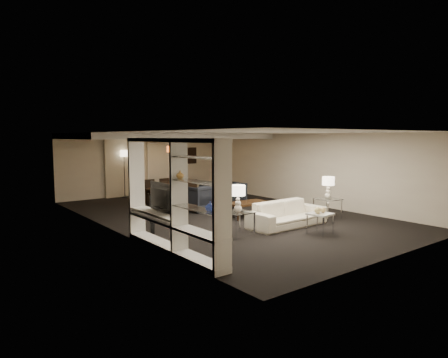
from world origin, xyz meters
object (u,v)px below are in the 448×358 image
(chair_fl, at_px, (147,191))
(chair_nr, at_px, (195,192))
(table_lamp_left, at_px, (238,199))
(floor_speaker, at_px, (152,215))
(chair_fr, at_px, (176,189))
(side_table_right, at_px, (328,209))
(chair_nl, at_px, (165,195))
(floor_lamp, at_px, (124,174))
(television, at_px, (159,198))
(dining_table, at_px, (171,196))
(sofa, at_px, (287,214))
(armchair_left, at_px, (199,198))
(marble_table, at_px, (320,224))
(armchair_right, at_px, (228,195))
(pendant_light, at_px, (174,149))
(chair_fm, at_px, (162,190))
(table_lamp_right, at_px, (328,188))
(chair_nm, at_px, (181,194))
(vase_blue, at_px, (210,206))
(side_table_left, at_px, (238,224))
(vase_amber, at_px, (180,175))

(chair_fl, bearing_deg, chair_nr, 134.74)
(table_lamp_left, relative_size, floor_speaker, 0.68)
(chair_fr, bearing_deg, chair_fl, 1.50)
(side_table_right, xyz_separation_m, chair_nl, (-2.95, 4.34, 0.15))
(chair_fr, distance_m, floor_lamp, 2.29)
(television, distance_m, dining_table, 5.58)
(sofa, height_order, chair_fr, chair_fr)
(armchair_left, distance_m, marble_table, 4.44)
(side_table_right, bearing_deg, armchair_right, 108.43)
(pendant_light, relative_size, chair_fm, 0.59)
(side_table_right, distance_m, dining_table, 5.52)
(marble_table, bearing_deg, table_lamp_right, 32.91)
(marble_table, relative_size, chair_nm, 0.59)
(table_lamp_right, bearing_deg, chair_fm, 112.65)
(table_lamp_right, height_order, vase_blue, vase_blue)
(sofa, xyz_separation_m, marble_table, (0.00, -1.10, -0.07))
(vase_blue, bearing_deg, dining_table, 65.47)
(marble_table, bearing_deg, sofa, 90.00)
(table_lamp_left, height_order, floor_lamp, floor_lamp)
(side_table_left, distance_m, chair_fr, 5.88)
(sofa, xyz_separation_m, chair_fm, (-0.65, 5.64, 0.11))
(table_lamp_right, bearing_deg, sofa, 180.00)
(television, bearing_deg, armchair_left, -45.73)
(table_lamp_right, height_order, television, television)
(table_lamp_right, xyz_separation_m, marble_table, (-1.70, -1.10, -0.64))
(chair_nr, bearing_deg, chair_fm, 111.07)
(chair_nm, height_order, chair_nr, same)
(armchair_right, bearing_deg, table_lamp_right, 107.78)
(pendant_light, bearing_deg, armchair_right, -75.19)
(dining_table, bearing_deg, vase_blue, -120.20)
(armchair_left, distance_m, chair_fl, 2.43)
(chair_fm, xyz_separation_m, floor_lamp, (-0.65, 1.85, 0.49))
(table_lamp_right, height_order, vase_amber, vase_amber)
(vase_blue, xyz_separation_m, floor_speaker, (0.42, 3.05, -0.68))
(television, xyz_separation_m, vase_blue, (-0.03, -1.95, 0.09))
(side_table_right, xyz_separation_m, chair_fr, (-1.75, 5.64, 0.15))
(dining_table, height_order, chair_nl, chair_nl)
(dining_table, distance_m, chair_fm, 0.67)
(chair_fr, bearing_deg, floor_speaker, 54.34)
(vase_blue, bearing_deg, vase_amber, 90.00)
(pendant_light, xyz_separation_m, armchair_right, (0.66, -2.49, -1.50))
(floor_lamp, bearing_deg, table_lamp_right, -68.14)
(marble_table, relative_size, chair_nr, 0.59)
(floor_speaker, xyz_separation_m, chair_fr, (3.19, 4.21, -0.03))
(chair_nr, bearing_deg, vase_blue, -124.96)
(armchair_right, relative_size, table_lamp_right, 1.44)
(pendant_light, bearing_deg, vase_amber, -119.41)
(sofa, relative_size, chair_nm, 2.59)
(floor_lamp, bearing_deg, chair_fr, -55.94)
(table_lamp_right, bearing_deg, floor_speaker, 163.84)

